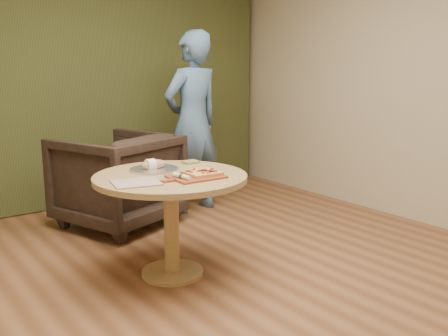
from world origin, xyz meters
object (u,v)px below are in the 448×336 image
at_px(bread_roll, 153,165).
at_px(pedestal_table, 171,194).
at_px(serving_tray, 154,169).
at_px(flatbread_pizza, 202,173).
at_px(person_standing, 193,123).
at_px(pizza_paddle, 195,177).
at_px(cutlery_roll, 182,176).
at_px(armchair, 117,175).

bearing_deg(bread_roll, pedestal_table, -82.01).
distance_m(pedestal_table, bread_roll, 0.27).
height_order(pedestal_table, serving_tray, serving_tray).
height_order(flatbread_pizza, person_standing, person_standing).
xyz_separation_m(pizza_paddle, serving_tray, (-0.10, 0.39, -0.00)).
xyz_separation_m(flatbread_pizza, bread_roll, (-0.18, 0.38, 0.02)).
relative_size(flatbread_pizza, serving_tray, 0.64).
bearing_deg(person_standing, pedestal_table, 45.03).
bearing_deg(pizza_paddle, bread_roll, 107.86).
distance_m(flatbread_pizza, bread_roll, 0.42).
height_order(serving_tray, bread_roll, bread_roll).
relative_size(cutlery_roll, person_standing, 0.11).
bearing_deg(pedestal_table, pizza_paddle, -66.26).
xyz_separation_m(bread_roll, armchair, (0.21, 1.11, -0.31)).
distance_m(bread_roll, person_standing, 1.54).
bearing_deg(person_standing, flatbread_pizza, 52.63).
relative_size(pedestal_table, person_standing, 0.59).
bearing_deg(bread_roll, pizza_paddle, -74.08).
bearing_deg(pizza_paddle, flatbread_pizza, 6.95).
distance_m(cutlery_roll, serving_tray, 0.40).
bearing_deg(person_standing, serving_tray, 39.81).
relative_size(cutlery_roll, bread_roll, 1.03).
xyz_separation_m(pizza_paddle, armchair, (0.10, 1.50, -0.27)).
bearing_deg(armchair, serving_tray, 60.43).
bearing_deg(serving_tray, armchair, 79.87).
bearing_deg(serving_tray, flatbread_pizza, -66.31).
relative_size(flatbread_pizza, cutlery_roll, 1.14).
bearing_deg(flatbread_pizza, person_standing, 59.19).
bearing_deg(person_standing, cutlery_roll, 48.17).
distance_m(pedestal_table, armchair, 1.33).
xyz_separation_m(pizza_paddle, cutlery_roll, (-0.11, -0.01, 0.02)).
height_order(pedestal_table, person_standing, person_standing).
distance_m(flatbread_pizza, serving_tray, 0.42).
xyz_separation_m(cutlery_roll, person_standing, (1.07, 1.51, 0.15)).
height_order(cutlery_roll, serving_tray, cutlery_roll).
bearing_deg(armchair, person_standing, 160.48).
height_order(pizza_paddle, armchair, armchair).
height_order(pizza_paddle, person_standing, person_standing).
bearing_deg(pedestal_table, flatbread_pizza, -50.80).
bearing_deg(pizza_paddle, armchair, 88.26).
distance_m(cutlery_roll, person_standing, 1.86).
bearing_deg(pedestal_table, serving_tray, 95.49).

